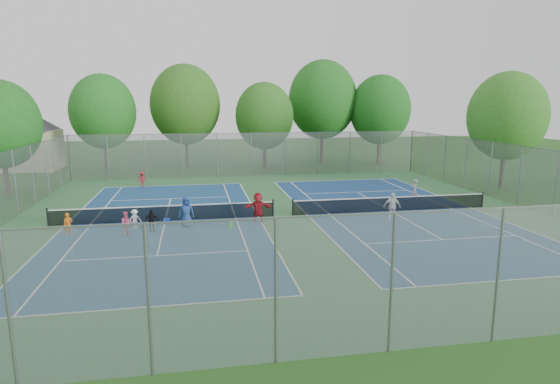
{
  "coord_description": "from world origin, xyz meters",
  "views": [
    {
      "loc": [
        -5.13,
        -27.26,
        6.88
      ],
      "look_at": [
        0.0,
        1.0,
        1.3
      ],
      "focal_mm": 30.0,
      "sensor_mm": 36.0,
      "label": 1
    }
  ],
  "objects_px": {
    "ball_hopper": "(230,225)",
    "net_right": "(391,204)",
    "net_left": "(165,214)",
    "instructor": "(414,190)",
    "ball_crate": "(167,221)"
  },
  "relations": [
    {
      "from": "ball_hopper",
      "to": "net_right",
      "type": "bearing_deg",
      "value": 12.85
    },
    {
      "from": "ball_crate",
      "to": "net_left",
      "type": "bearing_deg",
      "value": 101.09
    },
    {
      "from": "net_right",
      "to": "ball_hopper",
      "type": "height_order",
      "value": "net_right"
    },
    {
      "from": "net_right",
      "to": "ball_crate",
      "type": "distance_m",
      "value": 13.89
    },
    {
      "from": "net_right",
      "to": "instructor",
      "type": "relative_size",
      "value": 8.23
    },
    {
      "from": "net_left",
      "to": "ball_crate",
      "type": "height_order",
      "value": "net_left"
    },
    {
      "from": "instructor",
      "to": "ball_hopper",
      "type": "bearing_deg",
      "value": -19.28
    },
    {
      "from": "net_right",
      "to": "ball_hopper",
      "type": "relative_size",
      "value": 27.07
    },
    {
      "from": "net_left",
      "to": "instructor",
      "type": "bearing_deg",
      "value": 8.57
    },
    {
      "from": "ball_crate",
      "to": "ball_hopper",
      "type": "bearing_deg",
      "value": -25.92
    },
    {
      "from": "net_left",
      "to": "net_right",
      "type": "xyz_separation_m",
      "value": [
        14.0,
        0.0,
        0.0
      ]
    },
    {
      "from": "net_right",
      "to": "instructor",
      "type": "bearing_deg",
      "value": 42.09
    },
    {
      "from": "net_left",
      "to": "instructor",
      "type": "relative_size",
      "value": 8.23
    },
    {
      "from": "ball_crate",
      "to": "instructor",
      "type": "xyz_separation_m",
      "value": [
        16.67,
        3.2,
        0.63
      ]
    },
    {
      "from": "ball_crate",
      "to": "instructor",
      "type": "relative_size",
      "value": 0.23
    }
  ]
}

